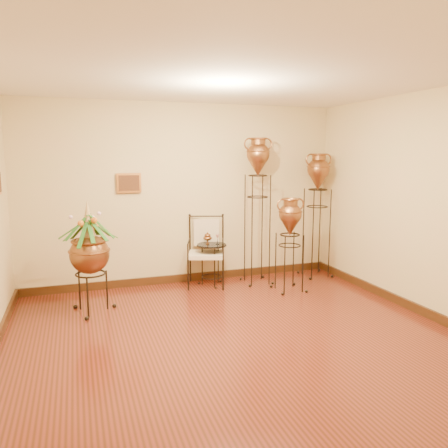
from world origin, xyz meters
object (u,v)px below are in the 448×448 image
object	(u,v)px
amphora_mid	(317,214)
planter_urn	(89,249)
armchair	(206,252)
side_table	(212,264)
amphora_tall	(257,209)

from	to	relation	value
amphora_mid	planter_urn	xyz separation A→B (m)	(-3.63, -0.58, -0.21)
armchair	side_table	xyz separation A→B (m)	(0.09, 0.00, -0.20)
amphora_mid	armchair	xyz separation A→B (m)	(-1.90, 0.04, -0.50)
planter_urn	side_table	size ratio (longest dim) A/B	1.80
amphora_tall	planter_urn	world-z (taller)	amphora_tall
planter_urn	side_table	bearing A→B (deg)	18.99
amphora_tall	armchair	xyz separation A→B (m)	(-0.81, 0.09, -0.63)
amphora_mid	planter_urn	bearing A→B (deg)	-170.86
amphora_mid	armchair	world-z (taller)	amphora_mid
planter_urn	side_table	distance (m)	1.98
side_table	planter_urn	bearing A→B (deg)	-161.01
planter_urn	side_table	world-z (taller)	planter_urn
amphora_tall	armchair	world-z (taller)	amphora_tall
planter_urn	amphora_tall	bearing A→B (deg)	11.96
amphora_tall	side_table	xyz separation A→B (m)	(-0.72, 0.09, -0.83)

